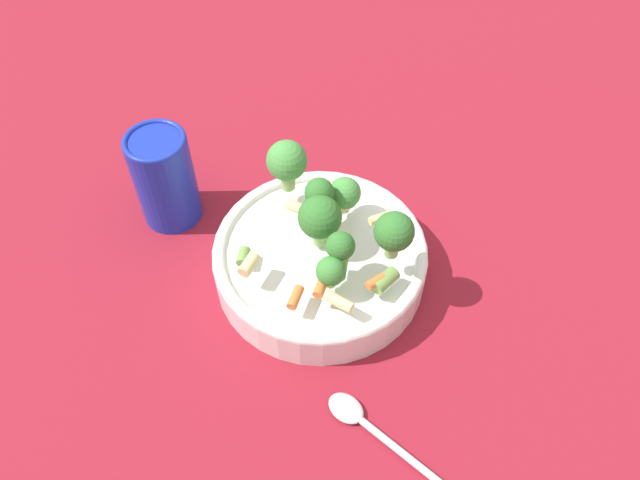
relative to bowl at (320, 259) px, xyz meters
name	(u,v)px	position (x,y,z in m)	size (l,w,h in m)	color
ground_plane	(320,273)	(0.00, 0.00, -0.03)	(3.00, 3.00, 0.00)	maroon
bowl	(320,259)	(0.00, 0.00, 0.00)	(0.22, 0.22, 0.05)	white
pasta_salad	(330,212)	(0.01, -0.01, 0.06)	(0.18, 0.17, 0.08)	#8CB766
cup	(164,177)	(0.09, 0.17, 0.03)	(0.07, 0.07, 0.12)	#192DAD
spoon	(371,428)	(-0.18, -0.04, -0.02)	(0.11, 0.12, 0.01)	silver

